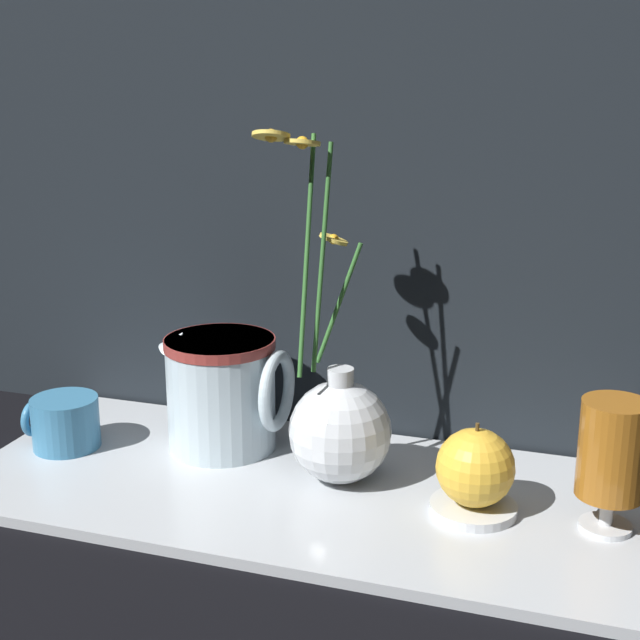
{
  "coord_description": "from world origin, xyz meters",
  "views": [
    {
      "loc": [
        0.29,
        -0.85,
        0.46
      ],
      "look_at": [
        0.01,
        0.0,
        0.2
      ],
      "focal_mm": 50.0,
      "sensor_mm": 36.0,
      "label": 1
    }
  ],
  "objects_px": {
    "vase_with_flowers": "(339,426)",
    "yellow_mug": "(64,422)",
    "ceramic_pitcher": "(223,388)",
    "orange_fruit": "(475,467)",
    "tea_glass": "(612,454)"
  },
  "relations": [
    {
      "from": "vase_with_flowers",
      "to": "yellow_mug",
      "type": "distance_m",
      "value": 0.35
    },
    {
      "from": "yellow_mug",
      "to": "ceramic_pitcher",
      "type": "relative_size",
      "value": 0.58
    },
    {
      "from": "vase_with_flowers",
      "to": "tea_glass",
      "type": "distance_m",
      "value": 0.29
    },
    {
      "from": "vase_with_flowers",
      "to": "yellow_mug",
      "type": "height_order",
      "value": "vase_with_flowers"
    },
    {
      "from": "tea_glass",
      "to": "ceramic_pitcher",
      "type": "bearing_deg",
      "value": 170.8
    },
    {
      "from": "vase_with_flowers",
      "to": "yellow_mug",
      "type": "relative_size",
      "value": 4.25
    },
    {
      "from": "tea_glass",
      "to": "orange_fruit",
      "type": "relative_size",
      "value": 1.52
    },
    {
      "from": "yellow_mug",
      "to": "ceramic_pitcher",
      "type": "bearing_deg",
      "value": 18.28
    },
    {
      "from": "ceramic_pitcher",
      "to": "orange_fruit",
      "type": "xyz_separation_m",
      "value": [
        0.31,
        -0.07,
        -0.02
      ]
    },
    {
      "from": "vase_with_flowers",
      "to": "orange_fruit",
      "type": "height_order",
      "value": "vase_with_flowers"
    },
    {
      "from": "vase_with_flowers",
      "to": "ceramic_pitcher",
      "type": "bearing_deg",
      "value": 164.99
    },
    {
      "from": "yellow_mug",
      "to": "tea_glass",
      "type": "height_order",
      "value": "tea_glass"
    },
    {
      "from": "tea_glass",
      "to": "yellow_mug",
      "type": "bearing_deg",
      "value": 178.98
    },
    {
      "from": "yellow_mug",
      "to": "orange_fruit",
      "type": "xyz_separation_m",
      "value": [
        0.5,
        -0.01,
        0.02
      ]
    },
    {
      "from": "vase_with_flowers",
      "to": "tea_glass",
      "type": "height_order",
      "value": "vase_with_flowers"
    }
  ]
}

